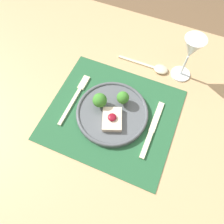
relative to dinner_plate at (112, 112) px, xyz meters
The scene contains 8 objects.
ground_plane 0.75m from the dinner_plate, 44.04° to the left, with size 8.00×8.00×0.00m, color brown.
dining_table 0.10m from the dinner_plate, 44.04° to the left, with size 1.44×1.04×0.73m.
placemat 0.02m from the dinner_plate, 44.04° to the left, with size 0.43×0.38×0.00m, color #235633.
dinner_plate is the anchor object (origin of this frame).
fork 0.15m from the dinner_plate, behind, with size 0.02×0.22×0.01m.
knife 0.15m from the dinner_plate, ahead, with size 0.02×0.22×0.01m.
spoon 0.26m from the dinner_plate, 72.68° to the left, with size 0.20×0.04×0.02m.
wine_glass_near 0.33m from the dinner_plate, 56.31° to the left, with size 0.07×0.07×0.18m.
Camera 1 is at (0.13, -0.31, 1.40)m, focal length 35.00 mm.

